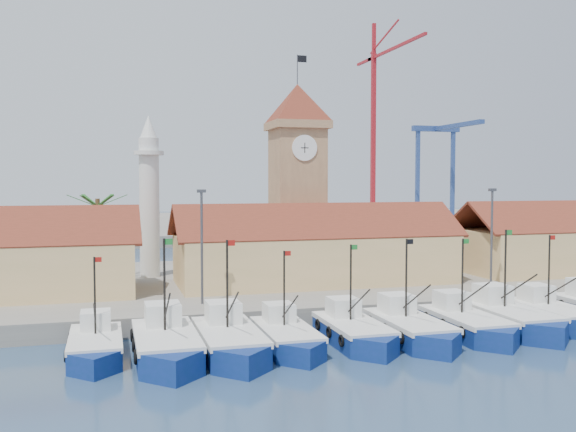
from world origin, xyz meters
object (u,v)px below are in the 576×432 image
object	(u,v)px
boat_5	(412,331)
minaret	(149,195)
boat_0	(95,348)
clock_tower	(297,174)

from	to	relation	value
boat_5	minaret	xyz separation A→B (m)	(-16.14, 26.03, 8.95)
boat_5	minaret	size ratio (longest dim) A/B	0.61
boat_0	clock_tower	distance (m)	32.17
boat_5	clock_tower	world-z (taller)	clock_tower
clock_tower	boat_0	bearing A→B (deg)	-131.47
boat_5	boat_0	bearing A→B (deg)	176.08
boat_0	minaret	xyz separation A→B (m)	(4.95, 24.58, 9.03)
boat_5	minaret	distance (m)	31.91
clock_tower	minaret	bearing A→B (deg)	172.39
clock_tower	minaret	xyz separation A→B (m)	(-15.00, 2.00, -2.23)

